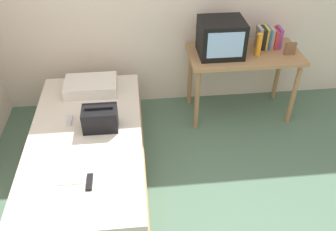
{
  "coord_description": "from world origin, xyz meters",
  "views": [
    {
      "loc": [
        -0.48,
        -1.65,
        2.49
      ],
      "look_at": [
        -0.21,
        0.9,
        0.54
      ],
      "focal_mm": 38.34,
      "sensor_mm": 36.0,
      "label": 1
    }
  ],
  "objects_px": {
    "magazine": "(72,170)",
    "remote_dark": "(90,182)",
    "desk": "(243,61)",
    "tv": "(221,38)",
    "handbag": "(100,119)",
    "picture_frame": "(290,49)",
    "pillow": "(91,86)",
    "remote_silver": "(70,120)",
    "water_bottle": "(259,45)",
    "bed": "(89,156)",
    "book_row": "(268,38)"
  },
  "relations": [
    {
      "from": "bed",
      "to": "tv",
      "type": "xyz_separation_m",
      "value": [
        1.34,
        0.84,
        0.7
      ]
    },
    {
      "from": "handbag",
      "to": "magazine",
      "type": "xyz_separation_m",
      "value": [
        -0.2,
        -0.5,
        -0.1
      ]
    },
    {
      "from": "picture_frame",
      "to": "remote_silver",
      "type": "xyz_separation_m",
      "value": [
        -2.19,
        -0.54,
        -0.33
      ]
    },
    {
      "from": "tv",
      "to": "remote_dark",
      "type": "height_order",
      "value": "tv"
    },
    {
      "from": "desk",
      "to": "remote_dark",
      "type": "height_order",
      "value": "desk"
    },
    {
      "from": "desk",
      "to": "remote_silver",
      "type": "height_order",
      "value": "desk"
    },
    {
      "from": "bed",
      "to": "magazine",
      "type": "height_order",
      "value": "magazine"
    },
    {
      "from": "handbag",
      "to": "picture_frame",
      "type": "bearing_deg",
      "value": 19.01
    },
    {
      "from": "tv",
      "to": "remote_silver",
      "type": "height_order",
      "value": "tv"
    },
    {
      "from": "water_bottle",
      "to": "handbag",
      "type": "distance_m",
      "value": 1.74
    },
    {
      "from": "water_bottle",
      "to": "picture_frame",
      "type": "distance_m",
      "value": 0.34
    },
    {
      "from": "handbag",
      "to": "water_bottle",
      "type": "bearing_deg",
      "value": 23.28
    },
    {
      "from": "water_bottle",
      "to": "remote_dark",
      "type": "xyz_separation_m",
      "value": [
        -1.63,
        -1.32,
        -0.38
      ]
    },
    {
      "from": "picture_frame",
      "to": "remote_dark",
      "type": "distance_m",
      "value": 2.38
    },
    {
      "from": "water_bottle",
      "to": "bed",
      "type": "bearing_deg",
      "value": -155.83
    },
    {
      "from": "remote_dark",
      "to": "picture_frame",
      "type": "bearing_deg",
      "value": 33.51
    },
    {
      "from": "picture_frame",
      "to": "pillow",
      "type": "height_order",
      "value": "picture_frame"
    },
    {
      "from": "handbag",
      "to": "book_row",
      "type": "bearing_deg",
      "value": 26.07
    },
    {
      "from": "water_bottle",
      "to": "picture_frame",
      "type": "xyz_separation_m",
      "value": [
        0.33,
        -0.02,
        -0.05
      ]
    },
    {
      "from": "tv",
      "to": "picture_frame",
      "type": "relative_size",
      "value": 3.3
    },
    {
      "from": "desk",
      "to": "magazine",
      "type": "relative_size",
      "value": 4.0
    },
    {
      "from": "magazine",
      "to": "bed",
      "type": "bearing_deg",
      "value": 81.11
    },
    {
      "from": "remote_dark",
      "to": "tv",
      "type": "bearing_deg",
      "value": 47.85
    },
    {
      "from": "bed",
      "to": "tv",
      "type": "height_order",
      "value": "tv"
    },
    {
      "from": "remote_silver",
      "to": "magazine",
      "type": "bearing_deg",
      "value": -82.09
    },
    {
      "from": "magazine",
      "to": "remote_dark",
      "type": "distance_m",
      "value": 0.2
    },
    {
      "from": "book_row",
      "to": "picture_frame",
      "type": "distance_m",
      "value": 0.26
    },
    {
      "from": "bed",
      "to": "remote_silver",
      "type": "xyz_separation_m",
      "value": [
        -0.15,
        0.21,
        0.26
      ]
    },
    {
      "from": "pillow",
      "to": "magazine",
      "type": "height_order",
      "value": "pillow"
    },
    {
      "from": "handbag",
      "to": "remote_silver",
      "type": "height_order",
      "value": "handbag"
    },
    {
      "from": "bed",
      "to": "picture_frame",
      "type": "relative_size",
      "value": 15.02
    },
    {
      "from": "tv",
      "to": "handbag",
      "type": "relative_size",
      "value": 1.47
    },
    {
      "from": "pillow",
      "to": "remote_dark",
      "type": "height_order",
      "value": "pillow"
    },
    {
      "from": "bed",
      "to": "handbag",
      "type": "distance_m",
      "value": 0.39
    },
    {
      "from": "book_row",
      "to": "remote_dark",
      "type": "distance_m",
      "value": 2.36
    },
    {
      "from": "desk",
      "to": "remote_silver",
      "type": "bearing_deg",
      "value": -160.14
    },
    {
      "from": "bed",
      "to": "remote_silver",
      "type": "bearing_deg",
      "value": 125.8
    },
    {
      "from": "remote_silver",
      "to": "pillow",
      "type": "bearing_deg",
      "value": 71.4
    },
    {
      "from": "water_bottle",
      "to": "remote_dark",
      "type": "distance_m",
      "value": 2.13
    },
    {
      "from": "magazine",
      "to": "remote_dark",
      "type": "height_order",
      "value": "remote_dark"
    },
    {
      "from": "remote_dark",
      "to": "remote_silver",
      "type": "distance_m",
      "value": 0.8
    },
    {
      "from": "water_bottle",
      "to": "remote_silver",
      "type": "xyz_separation_m",
      "value": [
        -1.86,
        -0.56,
        -0.38
      ]
    },
    {
      "from": "water_bottle",
      "to": "book_row",
      "type": "relative_size",
      "value": 0.94
    },
    {
      "from": "tv",
      "to": "bed",
      "type": "bearing_deg",
      "value": -147.97
    },
    {
      "from": "desk",
      "to": "pillow",
      "type": "height_order",
      "value": "desk"
    },
    {
      "from": "remote_silver",
      "to": "desk",
      "type": "bearing_deg",
      "value": 19.86
    },
    {
      "from": "pillow",
      "to": "desk",
      "type": "bearing_deg",
      "value": 5.33
    },
    {
      "from": "bed",
      "to": "magazine",
      "type": "relative_size",
      "value": 6.9
    },
    {
      "from": "book_row",
      "to": "handbag",
      "type": "height_order",
      "value": "book_row"
    },
    {
      "from": "remote_dark",
      "to": "desk",
      "type": "bearing_deg",
      "value": 42.47
    }
  ]
}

